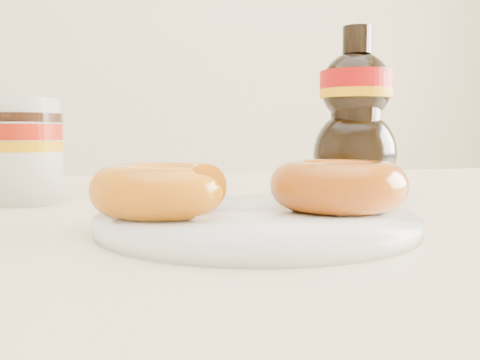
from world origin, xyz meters
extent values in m
cube|color=beige|center=(0.00, 1.75, 1.30)|extent=(3.50, 0.10, 2.60)
cube|color=beige|center=(0.00, 0.10, 0.73)|extent=(1.40, 0.90, 0.04)
cylinder|color=white|center=(0.01, -0.04, 0.76)|extent=(0.25, 0.25, 0.01)
torus|color=white|center=(0.01, -0.04, 0.76)|extent=(0.25, 0.25, 0.01)
torus|color=#C55A0B|center=(-0.06, -0.02, 0.78)|extent=(0.14, 0.14, 0.04)
torus|color=#963A09|center=(0.09, -0.03, 0.78)|extent=(0.15, 0.15, 0.04)
cylinder|color=white|center=(-0.18, 0.18, 0.80)|extent=(0.08, 0.08, 0.09)
cylinder|color=maroon|center=(-0.18, 0.18, 0.83)|extent=(0.08, 0.08, 0.02)
cylinder|color=#D89905|center=(-0.18, 0.18, 0.81)|extent=(0.08, 0.08, 0.01)
cylinder|color=black|center=(-0.18, 0.18, 0.84)|extent=(0.08, 0.08, 0.01)
cylinder|color=white|center=(-0.18, 0.18, 0.85)|extent=(0.08, 0.08, 0.02)
cylinder|color=black|center=(-0.18, 0.20, 0.79)|extent=(0.06, 0.06, 0.09)
cylinder|color=beige|center=(-0.18, 0.20, 0.79)|extent=(0.06, 0.06, 0.04)
cylinder|color=black|center=(-0.18, 0.20, 0.84)|extent=(0.06, 0.06, 0.01)
camera|label=1|loc=(-0.11, -0.44, 0.83)|focal=40.00mm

